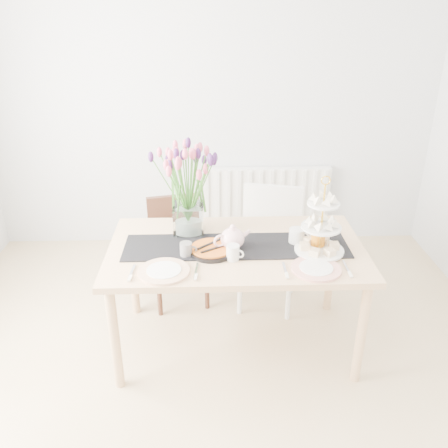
{
  "coord_description": "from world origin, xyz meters",
  "views": [
    {
      "loc": [
        -0.03,
        -1.94,
        2.15
      ],
      "look_at": [
        0.06,
        0.62,
        0.93
      ],
      "focal_mm": 38.0,
      "sensor_mm": 36.0,
      "label": 1
    }
  ],
  "objects_px": {
    "cream_jug": "(297,236)",
    "mug_white": "(233,252)",
    "chair_white": "(270,238)",
    "cake_stand": "(321,233)",
    "dining_table": "(236,257)",
    "tart_tin": "(212,250)",
    "tulip_vase": "(187,176)",
    "teapot": "(233,238)",
    "mug_orange": "(318,241)",
    "radiator": "(265,198)",
    "plate_right": "(316,269)",
    "mug_grey": "(186,250)",
    "plate_left": "(164,271)",
    "chair_brown": "(177,242)"
  },
  "relations": [
    {
      "from": "cream_jug",
      "to": "mug_white",
      "type": "bearing_deg",
      "value": -129.98
    },
    {
      "from": "chair_white",
      "to": "cake_stand",
      "type": "distance_m",
      "value": 0.76
    },
    {
      "from": "dining_table",
      "to": "tart_tin",
      "type": "height_order",
      "value": "tart_tin"
    },
    {
      "from": "tulip_vase",
      "to": "teapot",
      "type": "distance_m",
      "value": 0.49
    },
    {
      "from": "mug_orange",
      "to": "cream_jug",
      "type": "bearing_deg",
      "value": 113.03
    },
    {
      "from": "teapot",
      "to": "radiator",
      "type": "bearing_deg",
      "value": 54.49
    },
    {
      "from": "tart_tin",
      "to": "plate_right",
      "type": "bearing_deg",
      "value": -21.04
    },
    {
      "from": "dining_table",
      "to": "mug_white",
      "type": "height_order",
      "value": "mug_white"
    },
    {
      "from": "tulip_vase",
      "to": "mug_grey",
      "type": "relative_size",
      "value": 8.02
    },
    {
      "from": "tulip_vase",
      "to": "plate_left",
      "type": "xyz_separation_m",
      "value": [
        -0.13,
        -0.51,
        -0.38
      ]
    },
    {
      "from": "dining_table",
      "to": "mug_grey",
      "type": "distance_m",
      "value": 0.35
    },
    {
      "from": "tulip_vase",
      "to": "plate_right",
      "type": "distance_m",
      "value": 0.98
    },
    {
      "from": "teapot",
      "to": "mug_white",
      "type": "xyz_separation_m",
      "value": [
        -0.0,
        -0.13,
        -0.03
      ]
    },
    {
      "from": "mug_grey",
      "to": "plate_left",
      "type": "height_order",
      "value": "mug_grey"
    },
    {
      "from": "dining_table",
      "to": "plate_right",
      "type": "relative_size",
      "value": 5.56
    },
    {
      "from": "mug_grey",
      "to": "mug_white",
      "type": "bearing_deg",
      "value": -5.41
    },
    {
      "from": "dining_table",
      "to": "tart_tin",
      "type": "relative_size",
      "value": 5.54
    },
    {
      "from": "mug_grey",
      "to": "mug_orange",
      "type": "distance_m",
      "value": 0.82
    },
    {
      "from": "chair_white",
      "to": "tart_tin",
      "type": "bearing_deg",
      "value": -112.24
    },
    {
      "from": "chair_brown",
      "to": "cream_jug",
      "type": "distance_m",
      "value": 1.05
    },
    {
      "from": "plate_left",
      "to": "cream_jug",
      "type": "bearing_deg",
      "value": 22.37
    },
    {
      "from": "cake_stand",
      "to": "chair_white",
      "type": "bearing_deg",
      "value": 108.64
    },
    {
      "from": "plate_left",
      "to": "cake_stand",
      "type": "bearing_deg",
      "value": 12.73
    },
    {
      "from": "plate_right",
      "to": "teapot",
      "type": "bearing_deg",
      "value": 150.4
    },
    {
      "from": "mug_grey",
      "to": "cake_stand",
      "type": "bearing_deg",
      "value": 6.43
    },
    {
      "from": "tulip_vase",
      "to": "plate_right",
      "type": "height_order",
      "value": "tulip_vase"
    },
    {
      "from": "radiator",
      "to": "chair_white",
      "type": "relative_size",
      "value": 1.33
    },
    {
      "from": "cake_stand",
      "to": "cream_jug",
      "type": "xyz_separation_m",
      "value": [
        -0.12,
        0.12,
        -0.08
      ]
    },
    {
      "from": "plate_left",
      "to": "plate_right",
      "type": "relative_size",
      "value": 1.02
    },
    {
      "from": "cake_stand",
      "to": "cream_jug",
      "type": "distance_m",
      "value": 0.19
    },
    {
      "from": "cream_jug",
      "to": "tart_tin",
      "type": "relative_size",
      "value": 0.34
    },
    {
      "from": "chair_brown",
      "to": "mug_orange",
      "type": "xyz_separation_m",
      "value": [
        0.93,
        -0.66,
        0.33
      ]
    },
    {
      "from": "dining_table",
      "to": "tart_tin",
      "type": "distance_m",
      "value": 0.19
    },
    {
      "from": "radiator",
      "to": "plate_right",
      "type": "height_order",
      "value": "plate_right"
    },
    {
      "from": "mug_grey",
      "to": "plate_right",
      "type": "distance_m",
      "value": 0.77
    },
    {
      "from": "tart_tin",
      "to": "mug_orange",
      "type": "xyz_separation_m",
      "value": [
        0.66,
        0.03,
        0.03
      ]
    },
    {
      "from": "plate_right",
      "to": "dining_table",
      "type": "bearing_deg",
      "value": 146.29
    },
    {
      "from": "chair_brown",
      "to": "tart_tin",
      "type": "relative_size",
      "value": 2.8
    },
    {
      "from": "chair_brown",
      "to": "mug_grey",
      "type": "distance_m",
      "value": 0.81
    },
    {
      "from": "dining_table",
      "to": "cream_jug",
      "type": "height_order",
      "value": "cream_jug"
    },
    {
      "from": "cream_jug",
      "to": "mug_grey",
      "type": "distance_m",
      "value": 0.71
    },
    {
      "from": "mug_white",
      "to": "plate_left",
      "type": "bearing_deg",
      "value": -135.8
    },
    {
      "from": "tulip_vase",
      "to": "cream_jug",
      "type": "height_order",
      "value": "tulip_vase"
    },
    {
      "from": "mug_grey",
      "to": "mug_orange",
      "type": "height_order",
      "value": "mug_orange"
    },
    {
      "from": "mug_grey",
      "to": "mug_white",
      "type": "relative_size",
      "value": 0.94
    },
    {
      "from": "chair_brown",
      "to": "cake_stand",
      "type": "relative_size",
      "value": 1.83
    },
    {
      "from": "chair_white",
      "to": "mug_grey",
      "type": "height_order",
      "value": "chair_white"
    },
    {
      "from": "tart_tin",
      "to": "mug_white",
      "type": "height_order",
      "value": "mug_white"
    },
    {
      "from": "chair_brown",
      "to": "teapot",
      "type": "xyz_separation_m",
      "value": [
        0.4,
        -0.65,
        0.36
      ]
    },
    {
      "from": "cream_jug",
      "to": "plate_right",
      "type": "distance_m",
      "value": 0.34
    }
  ]
}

